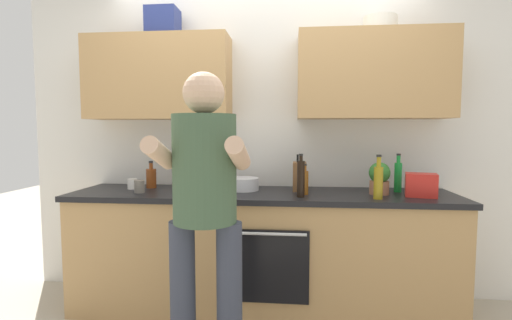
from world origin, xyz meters
TOP-DOWN VIEW (x-y plane):
  - ground_plane at (0.00, 0.00)m, footprint 12.00×12.00m
  - back_wall_unit at (-0.00, 0.27)m, footprint 4.00×0.38m
  - counter at (0.00, -0.00)m, footprint 2.84×0.67m
  - person_standing at (-0.24, -0.81)m, footprint 0.49×0.45m
  - bottle_juice at (-0.50, -0.12)m, footprint 0.05×0.05m
  - bottle_vinegar at (-0.90, 0.13)m, footprint 0.08×0.08m
  - bottle_soy at (0.29, -0.17)m, footprint 0.05×0.05m
  - bottle_soda at (1.02, 0.12)m, footprint 0.05×0.05m
  - bottle_oil at (0.81, -0.19)m, footprint 0.06×0.06m
  - bottle_water at (-0.57, 0.15)m, footprint 0.06×0.06m
  - bottle_hotsauce at (-0.46, 0.21)m, footprint 0.06×0.06m
  - bottle_syrup at (0.32, -0.07)m, footprint 0.05×0.05m
  - cup_coffee at (-1.03, 0.06)m, footprint 0.07×0.07m
  - cup_stoneware at (-0.90, -0.10)m, footprint 0.07×0.07m
  - cup_tea at (-0.36, 0.02)m, footprint 0.07×0.07m
  - mixing_bowl at (-0.15, 0.09)m, footprint 0.24×0.24m
  - knife_block at (0.28, 0.10)m, footprint 0.10×0.14m
  - potted_herb at (0.86, 0.00)m, footprint 0.15×0.15m
  - grocery_bag_crisps at (1.12, -0.07)m, footprint 0.23×0.19m

SIDE VIEW (x-z plane):
  - ground_plane at x=0.00m, z-range 0.00..0.00m
  - counter at x=0.00m, z-range 0.00..0.90m
  - cup_coffee at x=-1.03m, z-range 0.90..0.98m
  - cup_stoneware at x=-0.90m, z-range 0.90..0.99m
  - mixing_bowl at x=-0.15m, z-range 0.90..1.00m
  - cup_tea at x=-0.36m, z-range 0.90..1.01m
  - grocery_bag_crisps at x=1.12m, z-range 0.90..1.06m
  - bottle_vinegar at x=-0.90m, z-range 0.87..1.09m
  - person_standing at x=-0.24m, z-range 0.15..1.82m
  - bottle_syrup at x=0.32m, z-range 0.88..1.10m
  - bottle_water at x=-0.57m, z-range 0.88..1.11m
  - bottle_hotsauce at x=-0.46m, z-range 0.87..1.12m
  - bottle_juice at x=-0.50m, z-range 0.88..1.12m
  - knife_block at x=0.28m, z-range 0.87..1.15m
  - potted_herb at x=0.86m, z-range 0.90..1.14m
  - bottle_soda at x=1.02m, z-range 0.88..1.16m
  - bottle_oil at x=0.81m, z-range 0.87..1.17m
  - bottle_soy at x=0.29m, z-range 0.88..1.18m
  - back_wall_unit at x=0.00m, z-range 0.24..2.74m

